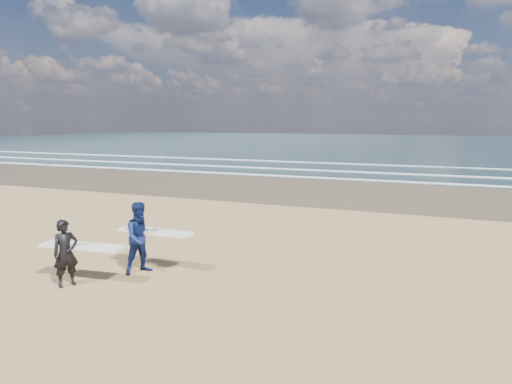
% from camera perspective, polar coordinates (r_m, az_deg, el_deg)
% --- Properties ---
extents(surfer_near, '(2.24, 1.10, 1.69)m').
position_cam_1_polar(surfer_near, '(12.35, -22.41, -6.95)').
color(surfer_near, black).
rests_on(surfer_near, ground).
extents(surfer_far, '(2.22, 1.24, 1.95)m').
position_cam_1_polar(surfer_far, '(12.73, -14.05, -5.51)').
color(surfer_far, '#0C1946').
rests_on(surfer_far, ground).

